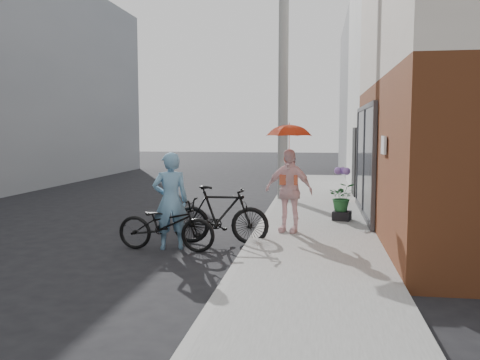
% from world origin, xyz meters
% --- Properties ---
extents(ground, '(80.00, 80.00, 0.00)m').
position_xyz_m(ground, '(0.00, 0.00, 0.00)').
color(ground, black).
rests_on(ground, ground).
extents(sidewalk, '(2.20, 24.00, 0.12)m').
position_xyz_m(sidewalk, '(2.10, 2.00, 0.06)').
color(sidewalk, gray).
rests_on(sidewalk, ground).
extents(curb, '(0.12, 24.00, 0.12)m').
position_xyz_m(curb, '(0.94, 2.00, 0.06)').
color(curb, '#9E9E99').
rests_on(curb, ground).
extents(east_building_far, '(8.00, 8.00, 7.00)m').
position_xyz_m(east_building_far, '(7.20, 16.00, 3.50)').
color(east_building_far, gray).
rests_on(east_building_far, ground).
extents(utility_pole, '(0.28, 0.28, 7.00)m').
position_xyz_m(utility_pole, '(1.10, 6.00, 3.50)').
color(utility_pole, '#9E9E99').
rests_on(utility_pole, ground).
extents(officer, '(0.72, 0.60, 1.69)m').
position_xyz_m(officer, '(-0.42, 0.01, 0.84)').
color(officer, '#6B9CBE').
rests_on(officer, ground).
extents(bike_left, '(1.76, 0.71, 0.91)m').
position_xyz_m(bike_left, '(-0.46, -0.13, 0.45)').
color(bike_left, black).
rests_on(bike_left, ground).
extents(bike_right, '(1.79, 0.58, 1.06)m').
position_xyz_m(bike_right, '(0.36, 0.53, 0.53)').
color(bike_right, black).
rests_on(bike_right, ground).
extents(kimono_woman, '(1.00, 0.63, 1.59)m').
position_xyz_m(kimono_woman, '(1.55, 1.24, 0.92)').
color(kimono_woman, '#FFD5D8').
rests_on(kimono_woman, sidewalk).
extents(parasol, '(0.85, 0.85, 0.75)m').
position_xyz_m(parasol, '(1.55, 1.24, 2.08)').
color(parasol, red).
rests_on(parasol, kimono_woman).
extents(planter, '(0.44, 0.44, 0.19)m').
position_xyz_m(planter, '(2.63, 2.70, 0.22)').
color(planter, black).
rests_on(planter, sidewalk).
extents(potted_plant, '(0.56, 0.49, 0.63)m').
position_xyz_m(potted_plant, '(2.63, 2.70, 0.62)').
color(potted_plant, '#296832').
rests_on(potted_plant, planter).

